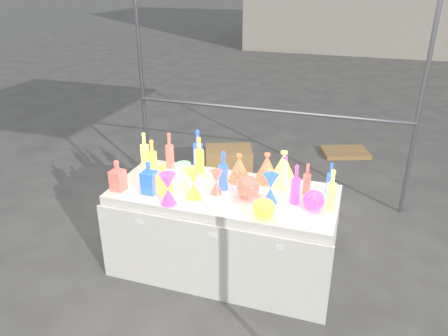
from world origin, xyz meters
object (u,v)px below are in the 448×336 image
(cardboard_box_closed, at_px, (229,164))
(globe_0, at_px, (264,209))
(bottle_0, at_px, (152,156))
(display_table, at_px, (224,231))
(decanter_0, at_px, (163,179))
(lampshade_0, at_px, (239,168))
(hourglass_0, at_px, (216,182))

(cardboard_box_closed, height_order, globe_0, globe_0)
(cardboard_box_closed, distance_m, bottle_0, 1.72)
(display_table, distance_m, cardboard_box_closed, 1.80)
(cardboard_box_closed, distance_m, decanter_0, 2.01)
(bottle_0, xyz_separation_m, globe_0, (1.10, -0.45, -0.09))
(globe_0, bearing_deg, bottle_0, 157.86)
(cardboard_box_closed, xyz_separation_m, globe_0, (0.90, -2.01, 0.61))
(globe_0, xyz_separation_m, lampshade_0, (-0.34, 0.52, 0.05))
(display_table, bearing_deg, hourglass_0, -129.41)
(hourglass_0, xyz_separation_m, lampshade_0, (0.10, 0.28, 0.02))
(display_table, relative_size, hourglass_0, 9.37)
(display_table, bearing_deg, globe_0, -36.52)
(decanter_0, xyz_separation_m, lampshade_0, (0.51, 0.40, -0.01))
(hourglass_0, bearing_deg, decanter_0, -163.00)
(display_table, distance_m, hourglass_0, 0.48)
(display_table, bearing_deg, decanter_0, -158.41)
(bottle_0, xyz_separation_m, decanter_0, (0.26, -0.33, -0.03))
(display_table, xyz_separation_m, bottle_0, (-0.70, 0.15, 0.53))
(hourglass_0, relative_size, globe_0, 1.21)
(bottle_0, relative_size, decanter_0, 1.22)
(display_table, xyz_separation_m, cardboard_box_closed, (-0.50, 1.71, -0.17))
(bottle_0, bearing_deg, hourglass_0, -17.36)
(display_table, xyz_separation_m, lampshade_0, (0.06, 0.23, 0.49))
(decanter_0, relative_size, globe_0, 1.52)
(cardboard_box_closed, relative_size, globe_0, 3.40)
(bottle_0, bearing_deg, display_table, -12.24)
(cardboard_box_closed, bearing_deg, display_table, -95.12)
(display_table, xyz_separation_m, globe_0, (0.40, -0.30, 0.44))
(display_table, relative_size, lampshade_0, 7.74)
(decanter_0, distance_m, lampshade_0, 0.65)
(display_table, bearing_deg, bottle_0, 167.76)
(hourglass_0, bearing_deg, bottle_0, 162.64)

